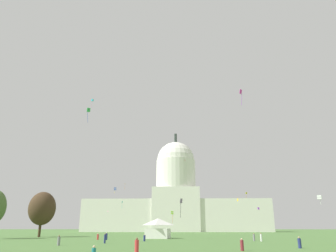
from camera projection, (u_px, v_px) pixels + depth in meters
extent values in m
cube|color=silver|center=(131.00, 216.00, 199.68)|extent=(57.60, 23.18, 19.30)
cube|color=silver|center=(222.00, 216.00, 197.69)|extent=(57.60, 23.18, 19.30)
cube|color=silver|center=(176.00, 210.00, 199.76)|extent=(29.08, 25.49, 26.34)
cylinder|color=silver|center=(176.00, 175.00, 206.56)|extent=(25.46, 25.46, 18.39)
sphere|color=silver|center=(176.00, 161.00, 209.36)|extent=(24.77, 24.77, 24.77)
cylinder|color=#2D3833|center=(176.00, 138.00, 214.06)|extent=(1.80, 1.80, 6.08)
cube|color=white|center=(158.00, 234.00, 84.00)|extent=(6.63, 6.79, 2.48)
pyramid|color=white|center=(158.00, 222.00, 84.92)|extent=(6.96, 7.13, 1.76)
cylinder|color=#42301E|center=(40.00, 228.00, 95.11)|extent=(0.76, 0.76, 5.36)
ellipsoid|color=#42301E|center=(42.00, 208.00, 96.84)|extent=(11.07, 11.04, 9.95)
sphere|color=beige|center=(94.00, 247.00, 25.56)|extent=(0.31, 0.31, 0.22)
cylinder|color=gray|center=(59.00, 241.00, 52.27)|extent=(0.47, 0.47, 1.37)
sphere|color=brown|center=(59.00, 236.00, 52.52)|extent=(0.25, 0.25, 0.24)
cylinder|color=red|center=(137.00, 247.00, 36.08)|extent=(0.62, 0.62, 1.52)
sphere|color=brown|center=(137.00, 239.00, 36.35)|extent=(0.34, 0.34, 0.26)
cylinder|color=silver|center=(261.00, 238.00, 66.73)|extent=(0.55, 0.55, 1.52)
sphere|color=brown|center=(261.00, 233.00, 67.00)|extent=(0.34, 0.34, 0.24)
cylinder|color=navy|center=(106.00, 237.00, 74.24)|extent=(0.63, 0.63, 1.46)
sphere|color=tan|center=(107.00, 233.00, 74.50)|extent=(0.30, 0.30, 0.23)
cylinder|color=navy|center=(144.00, 238.00, 67.53)|extent=(0.59, 0.59, 1.24)
sphere|color=beige|center=(145.00, 235.00, 67.76)|extent=(0.28, 0.28, 0.21)
cylinder|color=navy|center=(300.00, 243.00, 45.49)|extent=(0.62, 0.62, 1.35)
sphere|color=tan|center=(299.00, 237.00, 45.74)|extent=(0.34, 0.34, 0.26)
cylinder|color=navy|center=(105.00, 239.00, 59.07)|extent=(0.43, 0.43, 1.54)
sphere|color=brown|center=(105.00, 234.00, 59.34)|extent=(0.30, 0.30, 0.24)
cylinder|color=maroon|center=(242.00, 246.00, 40.64)|extent=(0.61, 0.61, 1.30)
sphere|color=beige|center=(242.00, 239.00, 40.87)|extent=(0.34, 0.34, 0.24)
cylinder|color=red|center=(98.00, 237.00, 75.91)|extent=(0.57, 0.57, 1.24)
sphere|color=beige|center=(98.00, 234.00, 76.13)|extent=(0.30, 0.30, 0.23)
cylinder|color=gray|center=(254.00, 238.00, 68.68)|extent=(0.54, 0.54, 1.43)
sphere|color=#A37556|center=(254.00, 234.00, 68.93)|extent=(0.26, 0.26, 0.21)
pyramid|color=orange|center=(124.00, 184.00, 167.92)|extent=(1.28, 1.57, 0.27)
cylinder|color=orange|center=(125.00, 188.00, 167.50)|extent=(0.12, 0.31, 2.04)
cube|color=blue|center=(115.00, 190.00, 145.31)|extent=(0.98, 1.01, 0.51)
cube|color=blue|center=(115.00, 188.00, 145.52)|extent=(0.98, 1.01, 0.51)
cylinder|color=yellow|center=(115.00, 192.00, 145.02)|extent=(0.10, 0.25, 1.52)
cube|color=white|center=(320.00, 198.00, 82.49)|extent=(1.41, 1.40, 0.47)
cube|color=white|center=(319.00, 196.00, 82.65)|extent=(1.41, 1.40, 0.47)
cylinder|color=white|center=(320.00, 202.00, 82.20)|extent=(0.18, 0.14, 1.37)
cube|color=teal|center=(122.00, 202.00, 177.59)|extent=(0.43, 0.73, 1.15)
cylinder|color=teal|center=(122.00, 206.00, 176.96)|extent=(0.28, 0.26, 3.02)
cube|color=yellow|center=(246.00, 193.00, 140.22)|extent=(0.93, 0.76, 0.88)
cylinder|color=orange|center=(246.00, 196.00, 139.82)|extent=(0.13, 0.21, 1.94)
cube|color=green|center=(88.00, 111.00, 81.96)|extent=(1.08, 1.09, 0.44)
cube|color=green|center=(89.00, 109.00, 82.14)|extent=(1.08, 1.09, 0.44)
cylinder|color=blue|center=(88.00, 117.00, 81.47)|extent=(0.30, 0.47, 2.86)
cube|color=black|center=(181.00, 201.00, 69.67)|extent=(0.62, 0.59, 1.03)
cylinder|color=black|center=(181.00, 210.00, 69.05)|extent=(0.14, 0.47, 3.03)
cube|color=#8CD133|center=(172.00, 214.00, 128.47)|extent=(1.25, 1.18, 0.67)
cube|color=#8CD133|center=(172.00, 212.00, 128.69)|extent=(1.25, 1.18, 0.67)
cylinder|color=orange|center=(172.00, 219.00, 127.88)|extent=(0.19, 0.41, 3.34)
cube|color=gold|center=(238.00, 200.00, 153.72)|extent=(0.53, 1.02, 1.49)
cube|color=purple|center=(259.00, 209.00, 118.61)|extent=(0.73, 0.68, 0.49)
cube|color=purple|center=(258.00, 208.00, 118.74)|extent=(0.73, 0.68, 0.49)
pyramid|color=pink|center=(107.00, 212.00, 175.49)|extent=(1.53, 1.52, 0.38)
cube|color=#D1339E|center=(241.00, 92.00, 68.81)|extent=(0.73, 0.47, 1.07)
cylinder|color=purple|center=(242.00, 100.00, 68.24)|extent=(0.33, 0.20, 2.73)
cube|color=#33BCDB|center=(92.00, 101.00, 149.06)|extent=(1.11, 1.10, 0.42)
cube|color=#33BCDB|center=(92.00, 100.00, 149.23)|extent=(1.11, 1.10, 0.42)
cylinder|color=pink|center=(92.00, 104.00, 148.56)|extent=(0.16, 0.13, 2.94)
cube|color=red|center=(185.00, 160.00, 151.17)|extent=(0.15, 0.82, 0.98)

